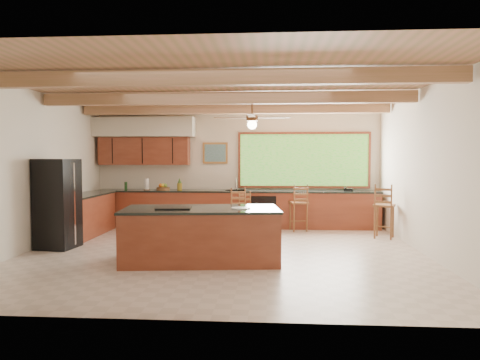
{
  "coord_description": "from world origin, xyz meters",
  "views": [
    {
      "loc": [
        0.82,
        -7.66,
        1.73
      ],
      "look_at": [
        0.25,
        0.8,
        1.29
      ],
      "focal_mm": 32.0,
      "sensor_mm": 36.0,
      "label": 1
    }
  ],
  "objects": [
    {
      "name": "ground",
      "position": [
        0.0,
        0.0,
        0.0
      ],
      "size": [
        7.2,
        7.2,
        0.0
      ],
      "primitive_type": "plane",
      "color": "beige",
      "rests_on": "ground"
    },
    {
      "name": "room_shell",
      "position": [
        -0.17,
        0.65,
        2.21
      ],
      "size": [
        7.27,
        6.54,
        3.02
      ],
      "color": "beige",
      "rests_on": "ground"
    },
    {
      "name": "counter_run",
      "position": [
        -0.82,
        2.52,
        0.46
      ],
      "size": [
        7.12,
        3.1,
        1.22
      ],
      "color": "brown",
      "rests_on": "ground"
    },
    {
      "name": "island",
      "position": [
        -0.3,
        -0.65,
        0.45
      ],
      "size": [
        2.68,
        1.47,
        0.91
      ],
      "rotation": [
        0.0,
        0.0,
        0.11
      ],
      "color": "brown",
      "rests_on": "ground"
    },
    {
      "name": "refrigerator",
      "position": [
        -3.21,
        0.21,
        0.85
      ],
      "size": [
        0.73,
        0.71,
        1.71
      ],
      "rotation": [
        0.0,
        0.0,
        -0.1
      ],
      "color": "black",
      "rests_on": "ground"
    },
    {
      "name": "bar_stool_a",
      "position": [
        0.1,
        1.54,
        0.65
      ],
      "size": [
        0.51,
        0.51,
        1.09
      ],
      "rotation": [
        0.0,
        0.0,
        0.4
      ],
      "color": "brown",
      "rests_on": "ground"
    },
    {
      "name": "bar_stool_b",
      "position": [
        0.21,
        2.4,
        0.56
      ],
      "size": [
        0.43,
        0.43,
        0.95
      ],
      "rotation": [
        0.0,
        0.0,
        0.3
      ],
      "color": "brown",
      "rests_on": "ground"
    },
    {
      "name": "bar_stool_c",
      "position": [
        1.52,
        2.39,
        0.66
      ],
      "size": [
        0.48,
        0.48,
        1.12
      ],
      "rotation": [
        0.0,
        0.0,
        0.23
      ],
      "color": "brown",
      "rests_on": "ground"
    },
    {
      "name": "bar_stool_d",
      "position": [
        3.3,
        1.59,
        0.69
      ],
      "size": [
        0.55,
        0.55,
        1.17
      ],
      "rotation": [
        0.0,
        0.0,
        -0.39
      ],
      "color": "brown",
      "rests_on": "ground"
    }
  ]
}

